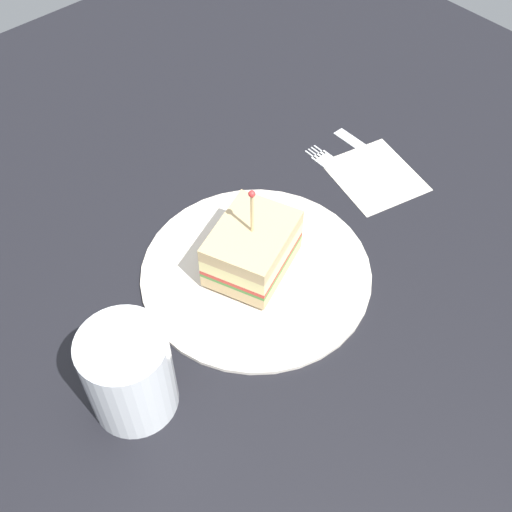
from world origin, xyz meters
TOP-DOWN VIEW (x-y plane):
  - ground_plane at (0.00, 0.00)cm, footprint 119.19×119.19cm
  - plate at (0.00, 0.00)cm, footprint 24.20×24.20cm
  - sandwich_half_center at (-0.40, 0.57)cm, footprint 11.34×10.13cm
  - drink_glass at (-17.82, -3.54)cm, footprint 7.72×7.72cm
  - napkin at (20.47, 1.47)cm, footprint 11.56×12.32cm
  - fork at (18.01, 5.57)cm, footprint 2.30×11.98cm
  - knife at (23.09, 4.65)cm, footprint 1.62×12.59cm

SIDE VIEW (x-z plane):
  - ground_plane at x=0.00cm, z-range -2.00..0.00cm
  - napkin at x=20.47cm, z-range 0.00..0.15cm
  - knife at x=23.09cm, z-range 0.00..0.35cm
  - fork at x=18.01cm, z-range 0.00..0.35cm
  - plate at x=0.00cm, z-range 0.00..0.91cm
  - sandwich_half_center at x=-0.40cm, z-range -1.79..9.06cm
  - drink_glass at x=-17.82cm, z-range -0.60..8.89cm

